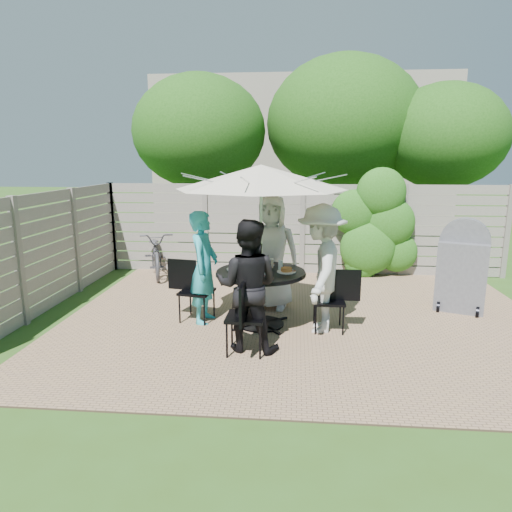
# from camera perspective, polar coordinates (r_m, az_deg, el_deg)

# --- Properties ---
(backyard_envelope) EXTENTS (60.00, 60.00, 5.00)m
(backyard_envelope) POSITION_cam_1_polar(r_m,az_deg,el_deg) (16.54, 5.96, 13.00)
(backyard_envelope) COLOR #2F4F18
(backyard_envelope) RESTS_ON ground
(patio_table) EXTENTS (1.37, 1.37, 0.81)m
(patio_table) POSITION_cam_1_polar(r_m,az_deg,el_deg) (6.41, 0.60, -4.00)
(patio_table) COLOR black
(patio_table) RESTS_ON ground
(umbrella) EXTENTS (2.60, 2.60, 2.27)m
(umbrella) POSITION_cam_1_polar(r_m,az_deg,el_deg) (6.17, 0.63, 9.83)
(umbrella) COLOR silver
(umbrella) RESTS_ON ground
(chair_back) EXTENTS (0.46, 0.69, 0.95)m
(chair_back) POSITION_cam_1_polar(r_m,az_deg,el_deg) (7.41, 2.06, -4.04)
(chair_back) COLOR black
(chair_back) RESTS_ON ground
(person_back) EXTENTS (0.95, 0.68, 1.81)m
(person_back) POSITION_cam_1_polar(r_m,az_deg,el_deg) (7.13, 1.92, 0.44)
(person_back) COLOR silver
(person_back) RESTS_ON ground
(chair_left) EXTENTS (0.69, 0.52, 0.92)m
(chair_left) POSITION_cam_1_polar(r_m,az_deg,el_deg) (6.75, -7.51, -5.85)
(chair_left) COLOR black
(chair_left) RESTS_ON ground
(person_left) EXTENTS (0.46, 0.64, 1.63)m
(person_left) POSITION_cam_1_polar(r_m,az_deg,el_deg) (6.56, -6.52, -1.46)
(person_left) COLOR #2AA8B9
(person_left) RESTS_ON ground
(chair_front) EXTENTS (0.46, 0.69, 0.95)m
(chair_front) POSITION_cam_1_polar(r_m,az_deg,el_deg) (5.61, -1.35, -9.43)
(chair_front) COLOR black
(chair_front) RESTS_ON ground
(person_front) EXTENTS (0.87, 0.71, 1.65)m
(person_front) POSITION_cam_1_polar(r_m,az_deg,el_deg) (5.56, -1.08, -3.78)
(person_front) COLOR black
(person_front) RESTS_ON ground
(chair_right) EXTENTS (0.64, 0.43, 0.88)m
(chair_right) POSITION_cam_1_polar(r_m,az_deg,el_deg) (6.40, 9.17, -7.02)
(chair_right) COLOR black
(chair_right) RESTS_ON ground
(person_right) EXTENTS (0.79, 1.21, 1.76)m
(person_right) POSITION_cam_1_polar(r_m,az_deg,el_deg) (6.23, 8.12, -1.61)
(person_right) COLOR beige
(person_right) RESTS_ON ground
(plate_back) EXTENTS (0.26, 0.26, 0.06)m
(plate_back) POSITION_cam_1_polar(r_m,az_deg,el_deg) (6.69, 1.21, -0.94)
(plate_back) COLOR white
(plate_back) RESTS_ON patio_table
(plate_left) EXTENTS (0.26, 0.26, 0.06)m
(plate_left) POSITION_cam_1_polar(r_m,az_deg,el_deg) (6.42, -2.54, -1.50)
(plate_left) COLOR white
(plate_left) RESTS_ON patio_table
(plate_front) EXTENTS (0.26, 0.26, 0.06)m
(plate_front) POSITION_cam_1_polar(r_m,az_deg,el_deg) (6.00, -0.07, -2.47)
(plate_front) COLOR white
(plate_front) RESTS_ON patio_table
(plate_right) EXTENTS (0.26, 0.26, 0.06)m
(plate_right) POSITION_cam_1_polar(r_m,az_deg,el_deg) (6.29, 3.83, -1.82)
(plate_right) COLOR white
(plate_right) RESTS_ON patio_table
(glass_back) EXTENTS (0.07, 0.07, 0.14)m
(glass_back) POSITION_cam_1_polar(r_m,az_deg,el_deg) (6.60, 0.16, -0.71)
(glass_back) COLOR silver
(glass_back) RESTS_ON patio_table
(glass_left) EXTENTS (0.07, 0.07, 0.14)m
(glass_left) POSITION_cam_1_polar(r_m,az_deg,el_deg) (6.29, -1.90, -1.37)
(glass_left) COLOR silver
(glass_left) RESTS_ON patio_table
(glass_front) EXTENTS (0.07, 0.07, 0.14)m
(glass_front) POSITION_cam_1_polar(r_m,az_deg,el_deg) (6.07, 1.10, -1.87)
(glass_front) COLOR silver
(glass_front) RESTS_ON patio_table
(glass_right) EXTENTS (0.07, 0.07, 0.14)m
(glass_right) POSITION_cam_1_polar(r_m,az_deg,el_deg) (6.39, 3.08, -1.16)
(glass_right) COLOR silver
(glass_right) RESTS_ON patio_table
(syrup_jug) EXTENTS (0.09, 0.09, 0.16)m
(syrup_jug) POSITION_cam_1_polar(r_m,az_deg,el_deg) (6.39, 0.17, -1.05)
(syrup_jug) COLOR #59280C
(syrup_jug) RESTS_ON patio_table
(coffee_cup) EXTENTS (0.08, 0.08, 0.12)m
(coffee_cup) POSITION_cam_1_polar(r_m,az_deg,el_deg) (6.53, 1.85, -0.95)
(coffee_cup) COLOR #C6B293
(coffee_cup) RESTS_ON patio_table
(bicycle) EXTENTS (1.18, 1.87, 0.93)m
(bicycle) POSITION_cam_1_polar(r_m,az_deg,el_deg) (9.47, -12.37, 0.38)
(bicycle) COLOR #333338
(bicycle) RESTS_ON ground
(bbq_grill) EXTENTS (0.87, 0.77, 1.46)m
(bbq_grill) POSITION_cam_1_polar(r_m,az_deg,el_deg) (7.75, 24.36, -1.50)
(bbq_grill) COLOR slate
(bbq_grill) RESTS_ON ground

